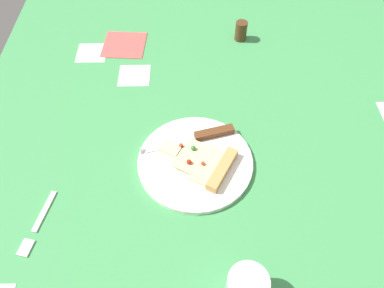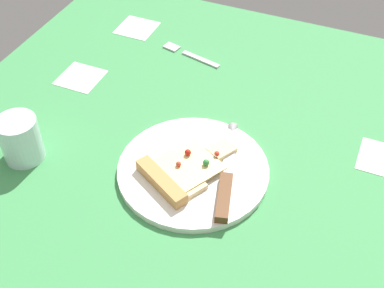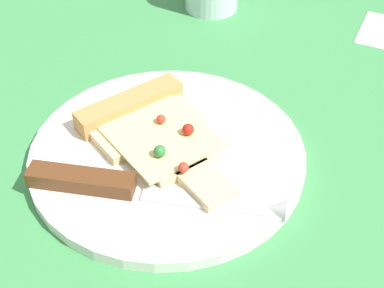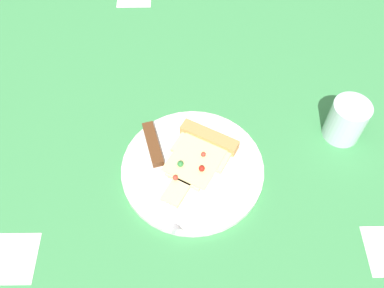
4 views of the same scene
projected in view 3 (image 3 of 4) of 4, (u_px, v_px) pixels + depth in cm
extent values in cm
cube|color=#3D8C4C|center=(76.00, 219.00, 52.58)|extent=(127.60, 127.60, 3.00)
cylinder|color=white|center=(167.00, 154.00, 56.06)|extent=(27.44, 27.44, 1.27)
cube|color=beige|center=(145.00, 125.00, 57.70)|extent=(10.58, 12.53, 1.00)
cube|color=beige|center=(176.00, 154.00, 54.40)|extent=(8.39, 9.01, 1.00)
cube|color=beige|center=(207.00, 184.00, 51.40)|extent=(6.29, 5.67, 1.00)
cube|color=#EDD88C|center=(161.00, 136.00, 55.46)|extent=(13.21, 12.90, 0.30)
cube|color=tan|center=(130.00, 106.00, 59.09)|extent=(8.10, 11.75, 2.20)
sphere|color=red|center=(161.00, 119.00, 56.38)|extent=(0.95, 0.95, 0.95)
sphere|color=red|center=(184.00, 167.00, 51.20)|extent=(0.99, 0.99, 0.99)
sphere|color=#2D7A38|center=(160.00, 151.00, 52.67)|extent=(1.20, 1.20, 1.20)
sphere|color=#B21E14|center=(188.00, 129.00, 55.03)|extent=(1.18, 1.18, 1.18)
cube|color=silver|center=(208.00, 201.00, 50.38)|extent=(12.11, 5.03, 0.30)
cone|color=silver|center=(274.00, 209.00, 49.61)|extent=(2.45, 2.45, 2.00)
cube|color=#593319|center=(79.00, 179.00, 51.48)|extent=(10.23, 4.71, 1.60)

